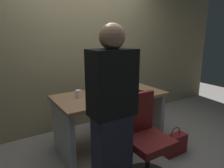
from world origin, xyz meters
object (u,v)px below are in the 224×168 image
(keyboard, at_px, (107,96))
(cup_by_monitor, at_px, (78,94))
(office_chair, at_px, (145,142))
(mouse, at_px, (123,92))
(cup_near_keyboard, at_px, (91,99))
(cell_phone, at_px, (142,91))
(book_stack, at_px, (128,85))
(desk, at_px, (110,110))
(monitor, at_px, (109,73))
(handbag, at_px, (175,144))
(person_at_desk, at_px, (112,116))

(keyboard, xyz_separation_m, cup_by_monitor, (-0.33, 0.16, 0.04))
(office_chair, xyz_separation_m, mouse, (0.24, 0.74, 0.34))
(cup_near_keyboard, distance_m, cell_phone, 0.83)
(book_stack, bearing_deg, office_chair, -116.01)
(desk, bearing_deg, book_stack, 19.68)
(mouse, height_order, cup_near_keyboard, cup_near_keyboard)
(cup_by_monitor, bearing_deg, cell_phone, -14.07)
(monitor, relative_size, cup_by_monitor, 5.63)
(keyboard, relative_size, cup_by_monitor, 4.48)
(monitor, xyz_separation_m, handbag, (0.50, -0.82, -0.87))
(desk, distance_m, cell_phone, 0.52)
(keyboard, bearing_deg, handbag, -41.51)
(keyboard, height_order, book_stack, book_stack)
(cell_phone, bearing_deg, person_at_desk, -161.67)
(desk, xyz_separation_m, office_chair, (-0.05, -0.79, -0.09))
(mouse, relative_size, book_stack, 0.44)
(cup_by_monitor, xyz_separation_m, handbag, (1.02, -0.75, -0.66))
(person_at_desk, height_order, mouse, person_at_desk)
(office_chair, relative_size, handbag, 2.49)
(keyboard, bearing_deg, desk, 36.15)
(cup_near_keyboard, relative_size, cell_phone, 0.61)
(desk, relative_size, handbag, 3.94)
(monitor, distance_m, handbag, 1.30)
(office_chair, height_order, keyboard, office_chair)
(cup_near_keyboard, bearing_deg, book_stack, 22.23)
(mouse, bearing_deg, keyboard, -174.37)
(monitor, xyz_separation_m, book_stack, (0.32, -0.02, -0.22))
(cup_by_monitor, distance_m, handbag, 1.43)
(cell_phone, xyz_separation_m, handbag, (0.15, -0.53, -0.62))
(desk, distance_m, book_stack, 0.51)
(desk, height_order, cell_phone, cell_phone)
(mouse, distance_m, cup_by_monitor, 0.63)
(monitor, distance_m, book_stack, 0.39)
(desk, relative_size, keyboard, 3.46)
(desk, distance_m, cup_by_monitor, 0.52)
(monitor, distance_m, cup_by_monitor, 0.56)
(desk, distance_m, office_chair, 0.80)
(book_stack, relative_size, cell_phone, 1.57)
(desk, xyz_separation_m, keyboard, (-0.10, -0.08, 0.24))
(person_at_desk, xyz_separation_m, keyboard, (0.39, 0.75, -0.08))
(keyboard, distance_m, handbag, 1.10)
(cell_phone, bearing_deg, office_chair, -145.45)
(cup_by_monitor, distance_m, book_stack, 0.84)
(mouse, relative_size, handbag, 0.26)
(cup_by_monitor, bearing_deg, desk, -11.51)
(handbag, bearing_deg, book_stack, 103.12)
(desk, height_order, handbag, desk)
(keyboard, distance_m, cup_near_keyboard, 0.30)
(cell_phone, relative_size, handbag, 0.38)
(monitor, height_order, cup_by_monitor, monitor)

